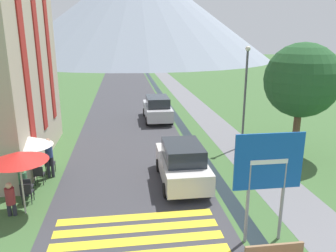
% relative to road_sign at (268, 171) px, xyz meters
% --- Properties ---
extents(ground_plane, '(160.00, 160.00, 0.00)m').
position_rel_road_sign_xyz_m(ground_plane, '(-1.36, 16.45, -2.35)').
color(ground_plane, '#3D6033').
extents(road, '(6.40, 60.00, 0.01)m').
position_rel_road_sign_xyz_m(road, '(-3.86, 26.45, -2.35)').
color(road, '#38383D').
rests_on(road, ground_plane).
extents(footpath, '(2.20, 60.00, 0.01)m').
position_rel_road_sign_xyz_m(footpath, '(2.24, 26.45, -2.35)').
color(footpath, slate).
rests_on(footpath, ground_plane).
extents(drainage_channel, '(0.60, 60.00, 0.00)m').
position_rel_road_sign_xyz_m(drainage_channel, '(-0.16, 26.45, -2.35)').
color(drainage_channel, black).
rests_on(drainage_channel, ground_plane).
extents(crosswalk_marking, '(5.44, 2.54, 0.01)m').
position_rel_road_sign_xyz_m(crosswalk_marking, '(-3.86, 0.81, -2.35)').
color(crosswalk_marking, yellow).
rests_on(crosswalk_marking, ground_plane).
extents(mountain_distant, '(68.03, 68.03, 24.59)m').
position_rel_road_sign_xyz_m(mountain_distant, '(0.40, 80.86, 9.94)').
color(mountain_distant, gray).
rests_on(mountain_distant, ground_plane).
extents(road_sign, '(2.10, 0.11, 3.51)m').
position_rel_road_sign_xyz_m(road_sign, '(0.00, 0.00, 0.00)').
color(road_sign, gray).
rests_on(road_sign, ground_plane).
extents(parked_car_near, '(1.92, 4.20, 1.82)m').
position_rel_road_sign_xyz_m(parked_car_near, '(-1.76, 4.45, -1.44)').
color(parked_car_near, silver).
rests_on(parked_car_near, ground_plane).
extents(parked_car_far, '(1.96, 4.58, 1.82)m').
position_rel_road_sign_xyz_m(parked_car_far, '(-1.67, 15.40, -1.44)').
color(parked_car_far, '#B2B2B7').
rests_on(parked_car_far, ground_plane).
extents(cafe_chair_near_left, '(0.40, 0.40, 0.85)m').
position_rel_road_sign_xyz_m(cafe_chair_near_left, '(-7.91, 3.42, -1.84)').
color(cafe_chair_near_left, '#232328').
rests_on(cafe_chair_near_left, ground_plane).
extents(cafe_chair_middle, '(0.40, 0.40, 0.85)m').
position_rel_road_sign_xyz_m(cafe_chair_middle, '(-7.84, 5.06, -1.84)').
color(cafe_chair_middle, '#232328').
rests_on(cafe_chair_middle, ground_plane).
extents(cafe_chair_far_right, '(0.40, 0.40, 0.85)m').
position_rel_road_sign_xyz_m(cafe_chair_far_right, '(-7.66, 6.35, -1.84)').
color(cafe_chair_far_right, '#232328').
rests_on(cafe_chair_far_right, ground_plane).
extents(cafe_chair_near_right, '(0.40, 0.40, 0.85)m').
position_rel_road_sign_xyz_m(cafe_chair_near_right, '(-8.03, 3.88, -1.84)').
color(cafe_chair_near_right, '#232328').
rests_on(cafe_chair_near_right, ground_plane).
extents(cafe_chair_far_left, '(0.40, 0.40, 0.85)m').
position_rel_road_sign_xyz_m(cafe_chair_far_left, '(-7.62, 6.14, -1.84)').
color(cafe_chair_far_left, '#232328').
rests_on(cafe_chair_far_left, ground_plane).
extents(cafe_umbrella_front_red, '(1.99, 1.99, 2.36)m').
position_rel_road_sign_xyz_m(cafe_umbrella_front_red, '(-7.81, 2.70, -0.18)').
color(cafe_umbrella_front_red, '#B7B2A8').
rests_on(cafe_umbrella_front_red, ground_plane).
extents(cafe_umbrella_middle_white, '(1.92, 1.92, 2.10)m').
position_rel_road_sign_xyz_m(cafe_umbrella_middle_white, '(-8.15, 5.31, -0.45)').
color(cafe_umbrella_middle_white, '#B7B2A8').
rests_on(cafe_umbrella_middle_white, ground_plane).
extents(person_seated_far, '(0.32, 0.32, 1.28)m').
position_rel_road_sign_xyz_m(person_seated_far, '(-8.22, 2.60, -1.65)').
color(person_seated_far, '#282833').
rests_on(person_seated_far, ground_plane).
extents(person_seated_near, '(0.32, 0.32, 1.23)m').
position_rel_road_sign_xyz_m(person_seated_near, '(-8.20, 4.06, -1.67)').
color(person_seated_near, '#282833').
rests_on(person_seated_near, ground_plane).
extents(person_standing_terrace, '(0.32, 0.32, 1.84)m').
position_rel_road_sign_xyz_m(person_standing_terrace, '(-7.52, 5.79, -1.28)').
color(person_standing_terrace, '#282833').
rests_on(person_standing_terrace, ground_plane).
extents(streetlamp, '(0.28, 0.28, 5.65)m').
position_rel_road_sign_xyz_m(streetlamp, '(2.51, 8.67, 0.96)').
color(streetlamp, '#515156').
rests_on(streetlamp, ground_plane).
extents(tree_by_path, '(3.75, 3.75, 5.90)m').
position_rel_road_sign_xyz_m(tree_by_path, '(4.75, 6.90, 1.65)').
color(tree_by_path, brown).
rests_on(tree_by_path, ground_plane).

